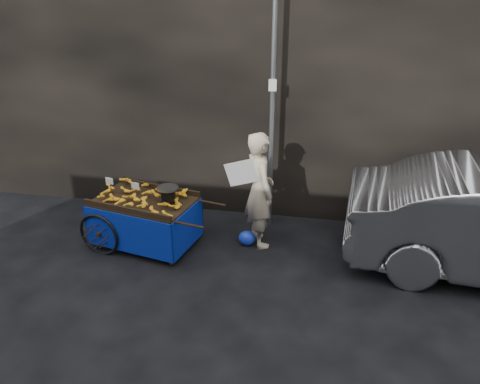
# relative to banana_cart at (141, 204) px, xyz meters

# --- Properties ---
(ground) EXTENTS (80.00, 80.00, 0.00)m
(ground) POSITION_rel_banana_cart_xyz_m (1.57, -0.25, -0.70)
(ground) COLOR black
(ground) RESTS_ON ground
(building_wall) EXTENTS (13.50, 2.00, 5.00)m
(building_wall) POSITION_rel_banana_cart_xyz_m (1.97, 2.35, 1.80)
(building_wall) COLOR black
(building_wall) RESTS_ON ground
(street_pole) EXTENTS (0.12, 0.10, 4.00)m
(street_pole) POSITION_rel_banana_cart_xyz_m (1.87, 1.05, 1.31)
(street_pole) COLOR slate
(street_pole) RESTS_ON ground
(banana_cart) EXTENTS (2.23, 1.33, 1.13)m
(banana_cart) POSITION_rel_banana_cart_xyz_m (0.00, 0.00, 0.00)
(banana_cart) COLOR black
(banana_cart) RESTS_ON ground
(vendor) EXTENTS (0.90, 0.80, 1.85)m
(vendor) POSITION_rel_banana_cart_xyz_m (1.79, 0.37, 0.23)
(vendor) COLOR beige
(vendor) RESTS_ON ground
(plastic_bag) EXTENTS (0.27, 0.22, 0.24)m
(plastic_bag) POSITION_rel_banana_cart_xyz_m (1.62, 0.26, -0.58)
(plastic_bag) COLOR blue
(plastic_bag) RESTS_ON ground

